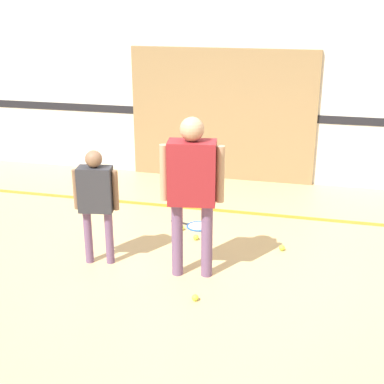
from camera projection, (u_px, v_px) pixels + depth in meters
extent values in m
plane|color=tan|center=(190.00, 274.00, 5.60)|extent=(16.00, 16.00, 0.00)
cube|color=silver|center=(241.00, 77.00, 8.01)|extent=(16.00, 0.06, 3.20)
cube|color=black|center=(240.00, 115.00, 8.18)|extent=(16.00, 0.01, 0.12)
cube|color=#93754C|center=(222.00, 116.00, 8.22)|extent=(2.87, 0.05, 2.02)
cube|color=orange|center=(222.00, 210.00, 7.25)|extent=(14.40, 0.10, 0.01)
cylinder|color=#6B4C70|center=(177.00, 239.00, 5.47)|extent=(0.12, 0.12, 0.80)
cylinder|color=#6B4C70|center=(207.00, 240.00, 5.44)|extent=(0.12, 0.12, 0.80)
cube|color=maroon|center=(192.00, 173.00, 5.21)|extent=(0.50, 0.32, 0.63)
sphere|color=tan|center=(192.00, 129.00, 5.06)|extent=(0.23, 0.23, 0.23)
cylinder|color=tan|center=(164.00, 173.00, 5.23)|extent=(0.08, 0.08, 0.57)
cylinder|color=tan|center=(220.00, 174.00, 5.19)|extent=(0.08, 0.08, 0.57)
cylinder|color=#6B4C70|center=(88.00, 236.00, 5.75)|extent=(0.09, 0.09, 0.61)
cylinder|color=#6B4C70|center=(109.00, 237.00, 5.74)|extent=(0.09, 0.09, 0.61)
cube|color=#2D2D33|center=(96.00, 189.00, 5.56)|extent=(0.38, 0.25, 0.48)
sphere|color=brown|center=(94.00, 159.00, 5.45)|extent=(0.18, 0.18, 0.18)
cylinder|color=brown|center=(76.00, 189.00, 5.58)|extent=(0.06, 0.06, 0.43)
cylinder|color=brown|center=(115.00, 190.00, 5.55)|extent=(0.06, 0.06, 0.43)
torus|color=blue|center=(198.00, 226.00, 6.74)|extent=(0.37, 0.37, 0.02)
cylinder|color=silver|center=(198.00, 226.00, 6.74)|extent=(0.26, 0.26, 0.01)
cylinder|color=black|center=(180.00, 223.00, 6.84)|extent=(0.23, 0.07, 0.02)
sphere|color=black|center=(172.00, 221.00, 6.89)|extent=(0.03, 0.03, 0.03)
sphere|color=#CCE038|center=(195.00, 298.00, 5.10)|extent=(0.07, 0.07, 0.07)
sphere|color=#CCE038|center=(182.00, 228.00, 6.63)|extent=(0.07, 0.07, 0.07)
sphere|color=#CCE038|center=(282.00, 248.00, 6.10)|extent=(0.07, 0.07, 0.07)
sphere|color=#CCE038|center=(196.00, 237.00, 6.37)|extent=(0.07, 0.07, 0.07)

